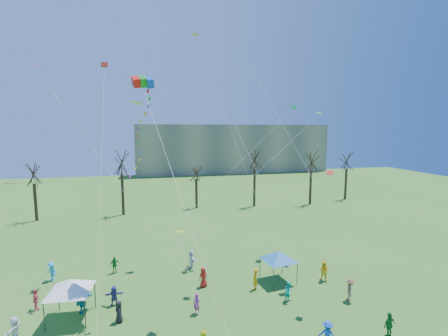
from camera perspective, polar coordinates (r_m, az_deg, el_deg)
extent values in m
cube|color=gray|center=(101.18, 1.45, 3.64)|extent=(60.00, 14.00, 15.00)
cylinder|color=black|center=(54.58, -31.21, -5.37)|extent=(0.44, 0.44, 5.64)
cylinder|color=black|center=(52.35, -18.03, -4.59)|extent=(0.44, 0.44, 6.69)
cylinder|color=black|center=(54.45, -5.07, -4.67)|extent=(0.44, 0.44, 5.10)
cylinder|color=black|center=(55.56, 5.58, -3.38)|extent=(0.44, 0.44, 7.12)
cylinder|color=black|center=(58.89, 15.54, -3.36)|extent=(0.44, 0.44, 6.40)
cylinder|color=black|center=(65.33, 21.37, -2.73)|extent=(0.44, 0.44, 6.04)
cube|color=red|center=(25.19, -15.79, 14.91)|extent=(0.73, 1.11, 1.03)
cube|color=#128A1C|center=(25.18, -14.64, 14.95)|extent=(0.73, 1.11, 1.03)
cube|color=blue|center=(25.17, -13.48, 14.99)|extent=(0.73, 1.11, 1.03)
cylinder|color=white|center=(19.03, -7.69, -6.05)|extent=(0.02, 0.02, 19.69)
cylinder|color=#3F3F44|center=(26.23, -30.04, -22.60)|extent=(0.08, 0.08, 2.12)
cylinder|color=#3F3F44|center=(25.45, -24.04, -23.22)|extent=(0.08, 0.08, 2.12)
cylinder|color=#3F3F44|center=(28.39, -28.00, -20.10)|extent=(0.08, 0.08, 2.12)
cylinder|color=#3F3F44|center=(27.67, -22.51, -20.54)|extent=(0.08, 0.08, 2.12)
pyramid|color=white|center=(26.22, -26.34, -18.66)|extent=(4.03, 4.03, 0.91)
cylinder|color=#3F3F44|center=(28.56, 9.02, -19.34)|extent=(0.07, 0.07, 1.95)
cylinder|color=#3F3F44|center=(29.75, 13.23, -18.32)|extent=(0.07, 0.07, 1.95)
cylinder|color=#3F3F44|center=(30.45, 6.60, -17.55)|extent=(0.07, 0.07, 1.95)
cylinder|color=#3F3F44|center=(31.57, 10.63, -16.70)|extent=(0.07, 0.07, 1.95)
pyramid|color=#2165A5|center=(29.49, 9.93, -15.51)|extent=(3.67, 3.67, 0.83)
imported|color=blue|center=(23.07, 18.42, -26.91)|extent=(1.30, 1.21, 1.76)
imported|color=#1A7B2B|center=(25.45, 27.98, -23.98)|extent=(1.07, 0.62, 1.71)
imported|color=white|center=(26.30, -33.95, -23.31)|extent=(0.79, 1.65, 1.70)
imported|color=black|center=(25.50, -18.66, -23.61)|extent=(0.62, 0.84, 1.56)
imported|color=#A32891|center=(25.27, -5.01, -23.51)|extent=(0.67, 0.68, 1.59)
imported|color=#0ECAB1|center=(27.17, 11.80, -21.26)|extent=(0.94, 0.82, 1.63)
imported|color=brown|center=(28.59, 22.10, -19.92)|extent=(1.22, 1.35, 1.81)
imported|color=#F85267|center=(29.34, -31.17, -19.92)|extent=(0.79, 1.04, 1.64)
imported|color=#464290|center=(27.60, -19.46, -21.12)|extent=(1.46, 0.49, 1.56)
imported|color=#B41D16|center=(28.77, -3.79, -19.28)|extent=(1.00, 0.84, 1.75)
imported|color=orange|center=(28.42, 5.72, -19.59)|extent=(0.75, 0.78, 1.80)
imported|color=yellow|center=(30.93, 17.89, -17.58)|extent=(1.11, 1.13, 1.83)
imported|color=#1C96E2|center=(33.57, -29.02, -16.21)|extent=(1.28, 1.18, 1.73)
imported|color=#1D872D|center=(32.80, -19.41, -16.36)|extent=(1.03, 0.73, 1.62)
imported|color=silver|center=(32.21, -5.93, -16.23)|extent=(0.90, 1.78, 1.83)
imported|color=#0C8DAC|center=(27.49, -24.40, -21.18)|extent=(1.24, 1.75, 1.82)
cube|color=#FC440D|center=(24.14, -34.32, -2.37)|extent=(0.70, 0.79, 0.17)
cube|color=#DA2446|center=(32.28, -21.03, 17.22)|extent=(0.77, 0.86, 0.37)
cylinder|color=white|center=(24.11, -21.56, -1.06)|extent=(0.01, 0.01, 23.83)
cube|color=#E1FF1A|center=(22.29, -8.30, -11.47)|extent=(0.79, 0.79, 0.15)
cylinder|color=white|center=(21.51, -6.19, -19.79)|extent=(0.01, 0.01, 6.41)
cube|color=#1783B3|center=(27.43, 1.52, 9.27)|extent=(0.70, 0.60, 0.28)
cylinder|color=white|center=(23.71, 8.82, -6.79)|extent=(0.01, 0.01, 17.01)
cube|color=#258AD5|center=(34.84, 3.24, 20.76)|extent=(0.79, 0.70, 0.35)
cylinder|color=white|center=(27.29, 13.52, 2.57)|extent=(0.01, 0.01, 26.58)
cube|color=#B5161A|center=(25.18, 18.78, -0.82)|extent=(0.74, 0.75, 0.23)
cylinder|color=white|center=(22.67, -7.00, -13.16)|extent=(0.01, 0.01, 23.80)
cube|color=#6EC32D|center=(35.08, 16.97, 9.55)|extent=(0.68, 0.74, 0.28)
cylinder|color=white|center=(27.68, 2.72, -4.02)|extent=(0.01, 0.01, 25.69)
cube|color=purple|center=(35.67, -31.15, 15.67)|extent=(0.85, 0.89, 0.22)
cylinder|color=white|center=(28.01, -20.69, 0.05)|extent=(0.01, 0.01, 25.36)
cube|color=#FFA00D|center=(35.67, -5.28, 23.10)|extent=(0.75, 0.61, 0.22)
cylinder|color=white|center=(28.81, 2.16, 4.60)|extent=(0.01, 0.01, 25.66)
cube|color=#D52397|center=(28.13, 15.43, -0.39)|extent=(0.68, 0.55, 0.16)
cylinder|color=white|center=(27.85, 18.70, -9.86)|extent=(0.01, 0.01, 9.44)
cube|color=yellow|center=(23.53, -15.64, 11.42)|extent=(0.94, 0.85, 0.23)
cylinder|color=white|center=(25.18, -24.13, -5.54)|extent=(0.01, 0.01, 16.01)
cube|color=#1798AF|center=(35.79, 12.65, 10.81)|extent=(0.81, 0.85, 0.37)
cylinder|color=white|center=(29.29, -0.86, -2.66)|extent=(0.01, 0.01, 24.82)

